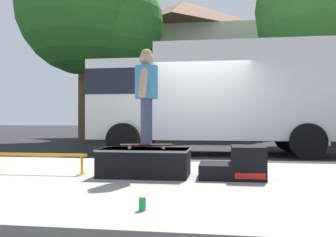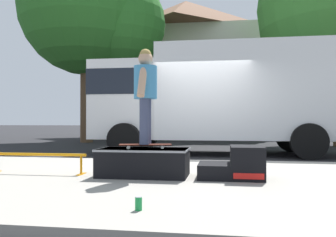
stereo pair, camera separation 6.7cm
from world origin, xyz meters
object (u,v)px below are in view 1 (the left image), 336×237
kicker_ramp (238,165)px  box_truck (212,95)px  skateboard (146,145)px  soda_can (142,204)px  skater_kid (146,88)px  skate_box (145,161)px  street_tree_main (92,12)px  grind_rail (37,158)px

kicker_ramp → box_truck: box_truck is taller
skateboard → soda_can: size_ratio=6.39×
kicker_ramp → skater_kid: bearing=-178.6°
skate_box → skateboard: (0.03, -0.03, 0.25)m
soda_can → street_tree_main: street_tree_main is taller
kicker_ramp → skateboard: skateboard is taller
box_truck → kicker_ramp: bearing=-84.7°
kicker_ramp → soda_can: size_ratio=7.38×
soda_can → skateboard: bearing=100.7°
grind_rail → skater_kid: (1.77, -0.03, 1.08)m
skateboard → grind_rail: bearing=178.9°
kicker_ramp → grind_rail: bearing=180.0°
soda_can → grind_rail: bearing=136.7°
skateboard → soda_can: skateboard is taller
skater_kid → skateboard: bearing=0.0°
grind_rail → skateboard: size_ratio=2.03×
skateboard → box_truck: bearing=80.3°
skateboard → box_truck: size_ratio=0.12×
grind_rail → soda_can: grind_rail is taller
kicker_ramp → grind_rail: 3.11m
grind_rail → skater_kid: size_ratio=1.14×
skater_kid → soda_can: size_ratio=11.35×
skateboard → soda_can: (0.37, -1.98, -0.41)m
skate_box → soda_can: 2.06m
kicker_ramp → soda_can: (-0.97, -2.01, -0.13)m
grind_rail → box_truck: 5.88m
skater_kid → soda_can: (0.37, -1.98, -1.26)m
skate_box → street_tree_main: street_tree_main is taller
grind_rail → skateboard: 1.78m
grind_rail → skater_kid: 2.07m
soda_can → box_truck: box_truck is taller
skater_kid → skate_box: bearing=134.7°
kicker_ramp → skateboard: 1.38m
box_truck → street_tree_main: 8.37m
skate_box → box_truck: bearing=79.9°
skate_box → skateboard: size_ratio=1.67×
skateboard → skater_kid: size_ratio=0.56×
grind_rail → box_truck: bearing=62.5°
skater_kid → street_tree_main: 11.80m
soda_can → street_tree_main: (-4.93, 11.94, 5.66)m
skate_box → box_truck: (0.91, 5.08, 1.36)m
street_tree_main → kicker_ramp: bearing=-59.3°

